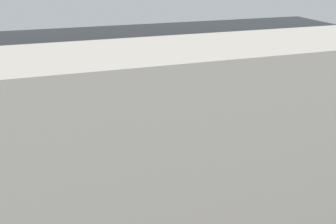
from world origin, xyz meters
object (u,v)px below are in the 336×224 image
object	(u,v)px
parked_sedan	(318,90)
sign_post	(135,130)
moving_hatchback	(184,93)
pedestrian	(107,143)
fire_hydrant	(128,144)

from	to	relation	value
parked_sedan	sign_post	world-z (taller)	sign_post
moving_hatchback	parked_sedan	distance (m)	7.53
moving_hatchback	pedestrian	size ratio (longest dim) A/B	3.44
parked_sedan	pedestrian	distance (m)	12.23
moving_hatchback	sign_post	size ratio (longest dim) A/B	1.75
moving_hatchback	parked_sedan	bearing A→B (deg)	167.13
moving_hatchback	sign_post	xyz separation A→B (m)	(3.67, 4.49, 0.55)
parked_sedan	pedestrian	size ratio (longest dim) A/B	3.70
pedestrian	parked_sedan	bearing A→B (deg)	-170.92
moving_hatchback	fire_hydrant	world-z (taller)	moving_hatchback
pedestrian	moving_hatchback	bearing A→B (deg)	-142.66
parked_sedan	fire_hydrant	bearing A→B (deg)	9.07
parked_sedan	sign_post	size ratio (longest dim) A/B	1.88
pedestrian	sign_post	bearing A→B (deg)	140.04
parked_sedan	sign_post	distance (m)	11.39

